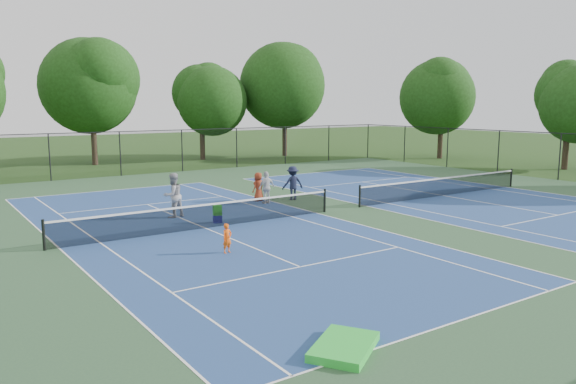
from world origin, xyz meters
TOP-DOWN VIEW (x-y plane):
  - ground at (0.00, 0.00)m, footprint 140.00×140.00m
  - court_pad at (0.00, 0.00)m, footprint 36.00×36.00m
  - tennis_court_left at (-7.00, 0.00)m, footprint 12.00×23.83m
  - tennis_court_right at (7.00, 0.00)m, footprint 12.00×23.83m
  - perimeter_fence at (0.00, 0.00)m, footprint 36.08×36.08m
  - tree_back_b at (-4.00, 26.00)m, footprint 7.60×7.60m
  - tree_back_c at (5.00, 25.00)m, footprint 6.00×6.00m
  - tree_back_d at (13.00, 24.00)m, footprint 7.80×7.80m
  - tree_side_e at (23.00, 14.00)m, footprint 6.60×6.60m
  - tree_side_f at (24.00, 3.00)m, footprint 5.80×5.80m
  - child_player at (-8.03, -3.71)m, footprint 0.40×0.31m
  - instructor at (-7.16, 2.77)m, footprint 1.09×0.94m
  - bystander_a at (-2.03, 3.36)m, footprint 0.97×0.48m
  - bystander_b at (-0.36, 3.52)m, footprint 1.22×0.84m
  - bystander_c at (-2.00, 4.20)m, footprint 0.83×0.68m
  - ball_crate at (-6.12, 0.69)m, footprint 0.43×0.38m
  - ball_hopper at (-6.12, 0.69)m, footprint 0.39×0.34m
  - green_tarp at (-9.65, -11.59)m, footprint 1.94×1.77m

SIDE VIEW (x-z plane):
  - ground at x=0.00m, z-range 0.00..0.00m
  - court_pad at x=0.00m, z-range 0.00..0.01m
  - green_tarp at x=-9.65m, z-range 0.01..0.18m
  - tennis_court_left at x=-7.00m, z-range -0.44..0.63m
  - tennis_court_right at x=7.00m, z-range -0.44..0.63m
  - ball_crate at x=-6.12m, z-range 0.00..0.33m
  - child_player at x=-8.03m, z-range 0.00..0.99m
  - ball_hopper at x=-6.12m, z-range 0.33..0.75m
  - bystander_c at x=-2.00m, z-range 0.00..1.46m
  - bystander_a at x=-2.03m, z-range 0.00..1.60m
  - bystander_b at x=-0.36m, z-range 0.00..1.73m
  - instructor at x=-7.16m, z-range 0.00..1.93m
  - perimeter_fence at x=0.00m, z-range 0.09..3.11m
  - tree_side_f at x=24.00m, z-range 1.19..9.31m
  - tree_back_c at x=5.00m, z-range 1.28..9.68m
  - tree_side_e at x=23.00m, z-range 1.37..10.25m
  - tree_back_b at x=-4.00m, z-range 1.58..11.61m
  - tree_back_d at x=13.00m, z-range 1.64..12.01m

